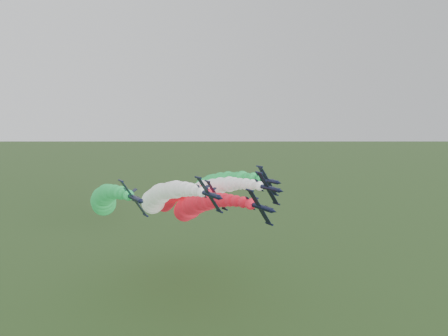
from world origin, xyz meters
The scene contains 6 objects.
jet_lead centered at (7.91, 33.54, 30.35)m, with size 15.70×68.24×21.09m.
jet_inner_left centered at (-1.33, 39.84, 33.01)m, with size 15.84×68.39×21.24m.
jet_inner_right centered at (15.92, 42.08, 32.61)m, with size 15.91×68.46×21.31m.
jet_outer_left centered at (-16.48, 47.31, 32.44)m, with size 15.46×68.01×20.85m.
jet_outer_right centered at (23.12, 51.78, 32.75)m, with size 15.87×68.42×21.26m.
jet_trail centered at (10.12, 57.12, 29.07)m, with size 15.76×68.30×21.15m.
Camera 1 is at (-52.29, -88.12, 58.75)m, focal length 35.00 mm.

